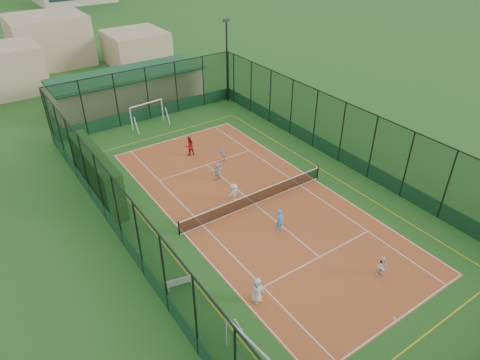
# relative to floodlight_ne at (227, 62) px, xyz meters

# --- Properties ---
(ground) EXTENTS (300.00, 300.00, 0.00)m
(ground) POSITION_rel_floodlight_ne_xyz_m (-8.60, -16.60, -4.12)
(ground) COLOR #216121
(ground) RESTS_ON ground
(court_slab) EXTENTS (11.17, 23.97, 0.01)m
(court_slab) POSITION_rel_floodlight_ne_xyz_m (-8.60, -16.60, -4.12)
(court_slab) COLOR #BA5729
(court_slab) RESTS_ON ground
(tennis_net) EXTENTS (11.67, 0.12, 1.06)m
(tennis_net) POSITION_rel_floodlight_ne_xyz_m (-8.60, -16.60, -3.59)
(tennis_net) COLOR black
(tennis_net) RESTS_ON ground
(perimeter_fence) EXTENTS (18.12, 34.12, 5.00)m
(perimeter_fence) POSITION_rel_floodlight_ne_xyz_m (-8.60, -16.60, -1.62)
(perimeter_fence) COLOR black
(perimeter_fence) RESTS_ON ground
(floodlight_ne) EXTENTS (0.60, 0.26, 8.25)m
(floodlight_ne) POSITION_rel_floodlight_ne_xyz_m (0.00, 0.00, 0.00)
(floodlight_ne) COLOR black
(floodlight_ne) RESTS_ON ground
(clubhouse) EXTENTS (15.20, 7.20, 3.15)m
(clubhouse) POSITION_rel_floodlight_ne_xyz_m (-8.60, 5.40, -2.55)
(clubhouse) COLOR tan
(clubhouse) RESTS_ON ground
(hedge_left) EXTENTS (1.17, 7.81, 3.42)m
(hedge_left) POSITION_rel_floodlight_ne_xyz_m (-16.90, -9.50, -2.42)
(hedge_left) COLOR black
(hedge_left) RESTS_ON ground
(white_bench) EXTENTS (1.50, 0.71, 0.81)m
(white_bench) POSITION_rel_floodlight_ne_xyz_m (-16.40, -20.45, -3.72)
(white_bench) COLOR white
(white_bench) RESTS_ON ground
(futsal_goal_near) EXTENTS (3.04, 1.16, 1.92)m
(futsal_goal_near) POSITION_rel_floodlight_ne_xyz_m (-16.13, -26.30, -3.17)
(futsal_goal_near) COLOR white
(futsal_goal_near) RESTS_ON ground
(futsal_goal_far) EXTENTS (3.44, 1.32, 2.17)m
(futsal_goal_far) POSITION_rel_floodlight_ne_xyz_m (-9.38, -0.87, -3.04)
(futsal_goal_far) COLOR white
(futsal_goal_far) RESTS_ON ground
(child_near_left) EXTENTS (0.76, 0.51, 1.52)m
(child_near_left) POSITION_rel_floodlight_ne_xyz_m (-13.55, -23.57, -3.36)
(child_near_left) COLOR silver
(child_near_left) RESTS_ON court_slab
(child_near_mid) EXTENTS (0.58, 0.39, 1.56)m
(child_near_mid) POSITION_rel_floodlight_ne_xyz_m (-9.01, -19.77, -3.34)
(child_near_mid) COLOR #54A1EE
(child_near_mid) RESTS_ON court_slab
(child_near_right) EXTENTS (0.70, 0.57, 1.33)m
(child_near_right) POSITION_rel_floodlight_ne_xyz_m (-6.86, -26.00, -3.45)
(child_near_right) COLOR white
(child_near_right) RESTS_ON court_slab
(child_far_left) EXTENTS (0.85, 0.52, 1.28)m
(child_far_left) POSITION_rel_floodlight_ne_xyz_m (-9.49, -15.40, -3.47)
(child_far_left) COLOR silver
(child_far_left) RESTS_ON court_slab
(child_far_right) EXTENTS (0.78, 0.59, 1.23)m
(child_far_right) POSITION_rel_floodlight_ne_xyz_m (-7.22, -10.42, -3.50)
(child_far_right) COLOR silver
(child_far_right) RESTS_ON court_slab
(child_far_back) EXTENTS (1.28, 0.52, 1.35)m
(child_far_back) POSITION_rel_floodlight_ne_xyz_m (-9.02, -12.46, -3.44)
(child_far_back) COLOR silver
(child_far_back) RESTS_ON court_slab
(coach) EXTENTS (0.79, 0.62, 1.61)m
(coach) POSITION_rel_floodlight_ne_xyz_m (-8.91, -7.99, -3.31)
(coach) COLOR #A91222
(coach) RESTS_ON court_slab
(tennis_balls) EXTENTS (3.04, 1.22, 0.07)m
(tennis_balls) POSITION_rel_floodlight_ne_xyz_m (-7.69, -15.03, -4.08)
(tennis_balls) COLOR #CCE033
(tennis_balls) RESTS_ON court_slab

